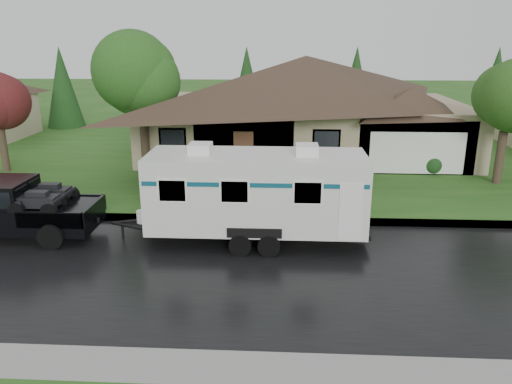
% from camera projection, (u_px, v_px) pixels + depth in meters
% --- Properties ---
extents(ground, '(140.00, 140.00, 0.00)m').
position_uv_depth(ground, '(260.00, 245.00, 16.89)').
color(ground, '#26551A').
rests_on(ground, ground).
extents(road, '(140.00, 8.00, 0.01)m').
position_uv_depth(road, '(256.00, 271.00, 14.98)').
color(road, black).
rests_on(road, ground).
extents(curb, '(140.00, 0.50, 0.15)m').
position_uv_depth(curb, '(262.00, 220.00, 19.02)').
color(curb, gray).
rests_on(curb, ground).
extents(lawn, '(140.00, 26.00, 0.15)m').
position_uv_depth(lawn, '(271.00, 149.00, 31.18)').
color(lawn, '#26551A').
rests_on(lawn, ground).
extents(house_main, '(19.44, 10.80, 6.90)m').
position_uv_depth(house_main, '(310.00, 94.00, 28.91)').
color(house_main, tan).
rests_on(house_main, lawn).
extents(tree_left_green, '(4.13, 4.13, 6.83)m').
position_uv_depth(tree_left_green, '(141.00, 77.00, 24.22)').
color(tree_left_green, '#382B1E').
rests_on(tree_left_green, lawn).
extents(tree_right_green, '(3.38, 3.38, 5.60)m').
position_uv_depth(tree_right_green, '(508.00, 100.00, 22.46)').
color(tree_right_green, '#382B1E').
rests_on(tree_right_green, lawn).
extents(shrub_row, '(13.60, 1.00, 1.00)m').
position_uv_depth(shrub_row, '(307.00, 162.00, 25.47)').
color(shrub_row, '#143814').
rests_on(shrub_row, lawn).
extents(pickup_truck, '(6.17, 2.34, 2.06)m').
position_uv_depth(pickup_truck, '(4.00, 206.00, 17.36)').
color(pickup_truck, black).
rests_on(pickup_truck, ground).
extents(travel_trailer, '(7.61, 2.67, 3.41)m').
position_uv_depth(travel_trailer, '(256.00, 191.00, 16.69)').
color(travel_trailer, silver).
rests_on(travel_trailer, ground).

